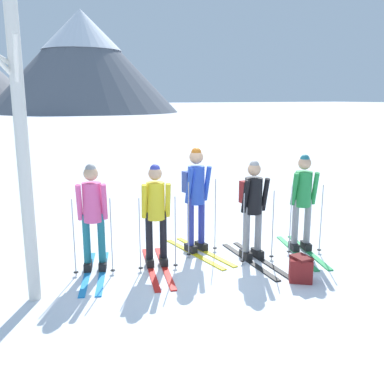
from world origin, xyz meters
The scene contains 8 objects.
ground_plane centered at (0.00, 0.00, 0.00)m, with size 400.00×400.00×0.00m, color white.
skier_in_pink centered at (-1.56, 0.19, 0.92)m, with size 0.83×1.68×1.65m.
skier_in_yellow centered at (-0.65, -0.06, 0.90)m, with size 0.72×1.75×1.62m.
skier_in_blue centered at (0.20, 0.25, 1.02)m, with size 0.61×1.71×1.80m.
skier_in_black centered at (0.87, -0.45, 0.91)m, with size 0.61×1.74×1.63m.
skier_in_green centered at (1.84, -0.53, 0.91)m, with size 0.80×1.69×1.68m.
birch_tree_slender centered at (-2.53, -0.43, 2.13)m, with size 0.97×0.57×4.11m.
backpack_on_snow_front centered at (0.99, -1.53, 0.19)m, with size 0.40×0.38×0.38m.
Camera 1 is at (-2.99, -6.04, 2.60)m, focal length 40.30 mm.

